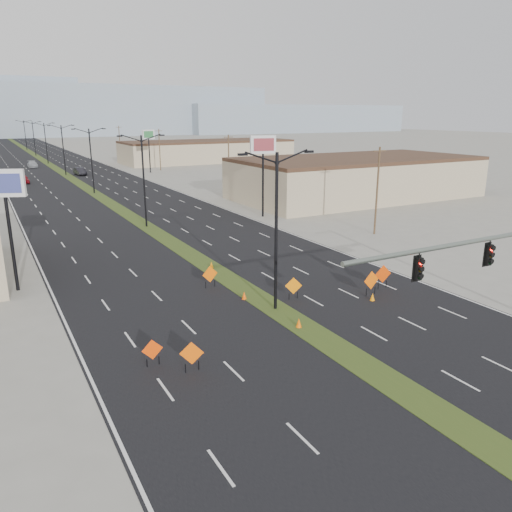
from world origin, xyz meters
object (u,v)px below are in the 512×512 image
signal_mast (510,258)px  construction_sign_3 (293,287)px  streetlight_3 (63,148)px  construction_sign_4 (371,281)px  construction_sign_2 (210,275)px  cone_2 (372,297)px  streetlight_4 (46,142)px  pole_sign_east_near (263,151)px  streetlight_1 (144,178)px  pole_sign_west (5,193)px  cone_3 (211,265)px  car_left (22,179)px  construction_sign_5 (383,275)px  streetlight_0 (276,227)px  streetlight_6 (25,134)px  cone_0 (244,295)px  car_mid (80,171)px  pole_sign_east_far (149,138)px  construction_sign_1 (192,354)px  construction_sign_0 (152,351)px  car_far (32,164)px  cone_1 (299,323)px  streetlight_5 (34,137)px  streetlight_2 (91,159)px

signal_mast → construction_sign_3: (-6.56, 10.95, -3.88)m
streetlight_3 → construction_sign_4: bearing=-85.2°
construction_sign_2 → cone_2: bearing=-49.0°
streetlight_4 → pole_sign_east_near: 86.44m
streetlight_1 → pole_sign_west: (-14.33, -15.97, 1.56)m
streetlight_3 → cone_3: (-0.01, -73.87, -5.13)m
car_left → signal_mast: bearing=-81.9°
pole_sign_east_near → streetlight_3: bearing=114.2°
construction_sign_2 → construction_sign_3: size_ratio=1.05×
construction_sign_5 → pole_sign_west: (-23.17, 12.36, 5.94)m
construction_sign_5 → signal_mast: bearing=-83.7°
streetlight_0 → streetlight_6: size_ratio=1.00×
cone_0 → pole_sign_east_near: bearing=57.8°
car_mid → cone_2: bearing=-91.9°
pole_sign_west → pole_sign_east_far: pole_sign_east_far is taller
cone_0 → cone_2: bearing=-30.5°
signal_mast → streetlight_3: 94.39m
streetlight_6 → construction_sign_1: 173.24m
cone_2 → construction_sign_0: bearing=-174.1°
streetlight_6 → cone_2: 170.09m
cone_3 → construction_sign_5: bearing=-49.7°
cone_3 → car_left: bearing=97.9°
car_far → cone_1: (4.09, -107.14, -0.43)m
car_left → construction_sign_3: 74.20m
streetlight_5 → construction_sign_1: size_ratio=6.34×
streetlight_2 → streetlight_6: 112.00m
streetlight_4 → streetlight_2: bearing=-90.0°
streetlight_3 → construction_sign_1: (-7.77, -89.01, -4.49)m
streetlight_6 → cone_2: streetlight_6 is taller
construction_sign_2 → pole_sign_east_far: 76.81m
signal_mast → car_mid: (-5.98, 92.39, -4.01)m
construction_sign_5 → cone_2: 2.90m
streetlight_1 → cone_1: streetlight_1 is taller
streetlight_0 → construction_sign_0: size_ratio=7.01×
car_far → construction_sign_1: bearing=-91.2°
streetlight_4 → streetlight_5: same height
car_left → construction_sign_0: car_left is taller
construction_sign_3 → cone_3: bearing=126.3°
construction_sign_5 → pole_sign_east_near: (5.47, 27.11, 6.92)m
car_mid → car_far: size_ratio=0.94×
cone_3 → streetlight_0: bearing=-89.9°
streetlight_5 → construction_sign_4: size_ratio=5.73×
streetlight_2 → streetlight_4: size_ratio=1.00×
car_mid → construction_sign_3: bearing=-95.0°
car_far → construction_sign_0: size_ratio=3.52×
car_mid → construction_sign_2: construction_sign_2 is taller
cone_1 → pole_sign_east_far: 85.30m
construction_sign_3 → construction_sign_5: (6.84, -1.27, 0.13)m
streetlight_3 → cone_2: (6.53, -85.89, -5.14)m
streetlight_3 → car_mid: 5.54m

